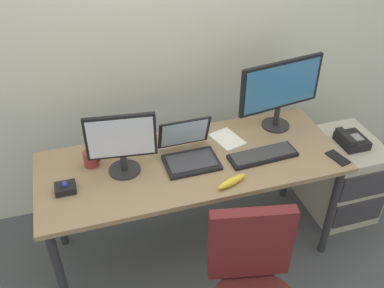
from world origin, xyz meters
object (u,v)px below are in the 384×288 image
Objects in this scene: desk_phone at (351,140)px; keyboard at (263,155)px; coffee_mug at (91,158)px; banana at (232,181)px; trackball_mouse at (65,188)px; cell_phone at (338,158)px; monitor_main at (281,89)px; laptop at (189,151)px; monitor_side at (121,142)px; paper_notepad at (227,139)px; file_cabinet at (341,176)px.

desk_phone is 0.75m from keyboard.
banana is (0.71, -0.39, -0.03)m from coffee_mug.
trackball_mouse is 1.56m from cell_phone.
monitor_main is 2.98× the size of banana.
laptop is (-0.42, 0.11, 0.04)m from keyboard.
keyboard is 2.19× the size of banana.
trackball_mouse reaches higher than cell_phone.
desk_phone is 1.05× the size of banana.
monitor_side reaches higher than paper_notepad.
keyboard is at bearing 33.38° from banana.
file_cabinet is at bearing -2.20° from coffee_mug.
monitor_side is at bearing -32.62° from coffee_mug.
keyboard is 0.26m from paper_notepad.
monitor_main is 1.36× the size of keyboard.
cell_phone is at bearing 2.72° from banana.
monitor_side is 2.02× the size of banana.
desk_phone is 0.64× the size of laptop.
banana is at bearing -161.78° from file_cabinet.
trackball_mouse is at bearing -176.31° from file_cabinet.
coffee_mug is (-0.97, 0.22, 0.03)m from keyboard.
file_cabinet is 1.78m from coffee_mug.
trackball_mouse is at bearing -169.70° from monitor_main.
desk_phone is 1.56m from monitor_side.
laptop is (0.38, 0.00, -0.15)m from monitor_side.
keyboard is at bearing -15.07° from laptop.
cell_phone is (1.39, -0.36, -0.04)m from coffee_mug.
coffee_mug reaches higher than paper_notepad.
keyboard is 0.44m from laptop.
file_cabinet is 1.93m from trackball_mouse.
keyboard is 2.00× the size of paper_notepad.
monitor_side reaches higher than keyboard.
monitor_main reaches higher than desk_phone.
file_cabinet is 6.24× the size of coffee_mug.
monitor_side is 1.26m from cell_phone.
banana is (0.87, -0.21, -0.00)m from trackball_mouse.
file_cabinet is at bearing 3.69° from trackball_mouse.
paper_notepad is (-0.36, -0.06, -0.27)m from monitor_main.
keyboard is 2.93× the size of cell_phone.
monitor_main is 0.45m from paper_notepad.
keyboard is (0.80, -0.11, -0.19)m from monitor_side.
monitor_side reaches higher than cell_phone.
trackball_mouse is 0.89m from banana.
trackball_mouse reaches higher than keyboard.
desk_phone is at bearing -116.78° from file_cabinet.
trackball_mouse is 0.58× the size of banana.
monitor_side reaches higher than trackball_mouse.
paper_notepad is at bearing -170.99° from monitor_main.
desk_phone is at bearing 17.50° from banana.
laptop is 0.71m from trackball_mouse.
monitor_side is 3.48× the size of trackball_mouse.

